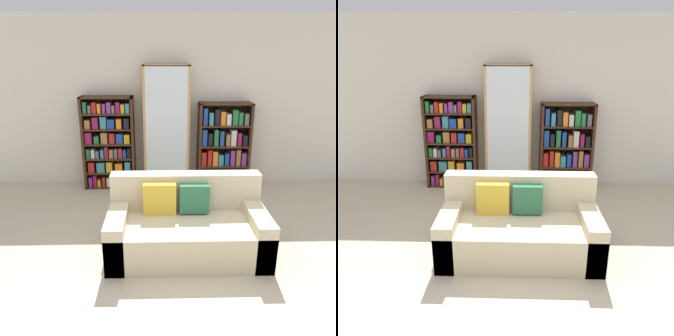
% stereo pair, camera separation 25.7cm
% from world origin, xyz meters
% --- Properties ---
extents(ground_plane, '(16.00, 16.00, 0.00)m').
position_xyz_m(ground_plane, '(0.00, 0.00, 0.00)').
color(ground_plane, beige).
extents(wall_back, '(6.84, 0.06, 2.70)m').
position_xyz_m(wall_back, '(0.00, 2.80, 1.35)').
color(wall_back, silver).
rests_on(wall_back, ground).
extents(couch, '(1.69, 0.86, 0.82)m').
position_xyz_m(couch, '(-0.02, 0.62, 0.29)').
color(couch, beige).
rests_on(couch, ground).
extents(bookshelf_left, '(0.82, 0.32, 1.49)m').
position_xyz_m(bookshelf_left, '(-1.13, 2.60, 0.73)').
color(bookshelf_left, '#3D2314').
rests_on(bookshelf_left, ground).
extents(display_cabinet, '(0.72, 0.36, 1.96)m').
position_xyz_m(display_cabinet, '(-0.20, 2.58, 0.97)').
color(display_cabinet, tan).
rests_on(display_cabinet, ground).
extents(bookshelf_right, '(0.84, 0.32, 1.38)m').
position_xyz_m(bookshelf_right, '(0.73, 2.60, 0.67)').
color(bookshelf_right, '#3D2314').
rests_on(bookshelf_right, ground).
extents(wine_bottle, '(0.08, 0.08, 0.37)m').
position_xyz_m(wine_bottle, '(0.33, 1.25, 0.15)').
color(wine_bottle, black).
rests_on(wine_bottle, ground).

